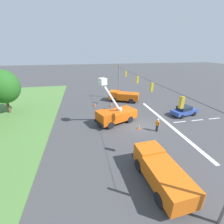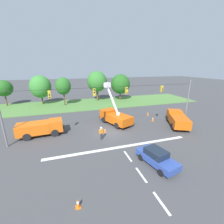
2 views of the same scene
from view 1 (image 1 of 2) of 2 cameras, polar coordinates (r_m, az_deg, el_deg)
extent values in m
plane|color=#424244|center=(21.39, 10.68, -5.19)|extent=(200.00, 200.00, 0.00)
cube|color=silver|center=(23.19, 20.32, -3.99)|extent=(17.60, 0.50, 0.01)
cube|color=silver|center=(24.26, 24.37, -3.45)|extent=(0.20, 2.00, 0.01)
cube|color=silver|center=(26.08, 29.77, -2.71)|extent=(0.20, 2.00, 0.01)
cube|color=silver|center=(28.10, 34.42, -2.05)|extent=(0.20, 2.00, 0.01)
cylinder|color=slate|center=(31.97, 2.50, 11.33)|extent=(0.20, 0.20, 7.20)
cylinder|color=black|center=(19.27, 12.11, 12.46)|extent=(26.00, 0.03, 0.03)
cylinder|color=black|center=(12.81, 25.37, 5.57)|extent=(0.02, 0.02, 0.10)
cube|color=gold|center=(12.95, 24.99, 3.33)|extent=(0.32, 0.28, 0.96)
cylinder|color=yellow|center=(12.96, 25.79, 4.70)|extent=(0.16, 0.05, 0.16)
cylinder|color=black|center=(13.05, 25.56, 3.36)|extent=(0.16, 0.05, 0.16)
cylinder|color=black|center=(13.14, 25.32, 2.05)|extent=(0.16, 0.05, 0.16)
cylinder|color=black|center=(17.26, 15.04, 10.89)|extent=(0.02, 0.02, 0.10)
cube|color=gold|center=(17.37, 14.87, 9.18)|extent=(0.32, 0.28, 0.96)
cylinder|color=black|center=(17.37, 15.46, 10.21)|extent=(0.16, 0.05, 0.16)
cylinder|color=black|center=(17.44, 15.35, 9.18)|extent=(0.16, 0.05, 0.16)
cylinder|color=yellow|center=(17.51, 15.24, 8.17)|extent=(0.16, 0.05, 0.16)
cylinder|color=black|center=(21.32, 9.73, 13.44)|extent=(0.02, 0.02, 0.10)
cube|color=gold|center=(21.41, 9.63, 12.04)|extent=(0.32, 0.28, 0.96)
cylinder|color=black|center=(21.41, 10.10, 12.88)|extent=(0.16, 0.05, 0.16)
cylinder|color=yellow|center=(21.47, 10.04, 12.04)|extent=(0.16, 0.05, 0.16)
cylinder|color=black|center=(21.53, 9.98, 11.20)|extent=(0.16, 0.05, 0.16)
cylinder|color=black|center=(26.61, 5.33, 15.42)|extent=(0.02, 0.02, 0.10)
cube|color=gold|center=(26.69, 5.29, 14.30)|extent=(0.32, 0.28, 0.96)
cylinder|color=yellow|center=(26.69, 5.65, 14.98)|extent=(0.16, 0.05, 0.16)
cylinder|color=black|center=(26.73, 5.63, 14.30)|extent=(0.16, 0.05, 0.16)
cylinder|color=black|center=(26.78, 5.60, 13.62)|extent=(0.16, 0.05, 0.16)
cylinder|color=brown|center=(30.21, -34.74, 1.74)|extent=(0.39, 0.39, 2.28)
ellipsoid|color=#235B1E|center=(29.42, -36.17, 7.80)|extent=(5.16, 4.91, 5.33)
cube|color=#D6560F|center=(22.02, 3.60, -0.74)|extent=(3.83, 4.67, 1.25)
cube|color=#D6560F|center=(20.47, -2.82, -2.09)|extent=(2.86, 2.50, 1.58)
cube|color=#1E2838|center=(20.08, -4.31, -1.77)|extent=(1.99, 0.90, 0.71)
cube|color=black|center=(20.33, -5.06, -4.34)|extent=(2.36, 1.10, 0.30)
cylinder|color=black|center=(20.06, -0.51, -5.13)|extent=(0.64, 1.03, 1.00)
cylinder|color=black|center=(21.80, -3.82, -2.79)|extent=(0.64, 1.03, 1.00)
cylinder|color=black|center=(21.89, 6.87, -2.81)|extent=(0.64, 1.03, 1.00)
cylinder|color=black|center=(23.50, 3.27, -0.84)|extent=(0.64, 1.03, 1.00)
cylinder|color=silver|center=(21.55, 3.04, 1.05)|extent=(0.60, 0.60, 0.36)
cube|color=white|center=(20.15, -0.03, 5.37)|extent=(1.36, 2.85, 4.36)
cube|color=white|center=(18.85, -3.62, 11.54)|extent=(1.14, 1.08, 0.80)
cube|color=orange|center=(12.43, 20.58, -23.20)|extent=(4.20, 2.50, 1.39)
cube|color=orange|center=(14.16, 13.80, -15.38)|extent=(1.88, 2.26, 1.54)
cube|color=#1E2838|center=(14.42, 12.73, -13.15)|extent=(0.22, 1.91, 0.69)
cube|color=black|center=(15.18, 11.84, -15.17)|extent=(0.31, 2.25, 0.30)
cylinder|color=black|center=(14.09, 10.05, -19.29)|extent=(1.02, 0.34, 1.00)
cylinder|color=black|center=(14.94, 17.60, -17.31)|extent=(1.02, 0.34, 1.00)
cylinder|color=black|center=(12.11, 17.69, -29.22)|extent=(1.02, 0.34, 1.00)
cylinder|color=black|center=(13.09, 26.21, -25.84)|extent=(1.02, 0.34, 1.00)
cube|color=#D6560F|center=(30.63, 6.20, 6.00)|extent=(3.88, 4.74, 1.30)
cube|color=#D6560F|center=(31.11, 0.78, 6.62)|extent=(2.77, 2.56, 1.54)
cube|color=#1E2838|center=(31.18, -0.34, 7.17)|extent=(1.82, 0.94, 0.69)
cube|color=black|center=(31.51, -0.95, 5.66)|extent=(2.16, 1.14, 0.30)
cylinder|color=black|center=(30.29, 0.74, 4.65)|extent=(0.68, 1.02, 1.00)
cylinder|color=black|center=(32.28, 1.62, 5.78)|extent=(0.68, 1.02, 1.00)
cylinder|color=black|center=(29.73, 7.26, 4.12)|extent=(0.68, 1.02, 1.00)
cylinder|color=black|center=(31.75, 7.75, 5.30)|extent=(0.68, 1.02, 1.00)
cube|color=#2D4799|center=(26.79, 25.82, 0.18)|extent=(2.68, 4.59, 0.64)
cube|color=#192333|center=(26.47, 25.83, 1.37)|extent=(1.92, 2.35, 0.60)
cylinder|color=black|center=(28.39, 26.19, 0.61)|extent=(0.34, 0.67, 0.64)
cylinder|color=black|center=(27.43, 28.86, -0.63)|extent=(0.34, 0.67, 0.64)
cylinder|color=black|center=(26.46, 22.44, -0.26)|extent=(0.34, 0.67, 0.64)
cylinder|color=black|center=(25.43, 25.17, -1.63)|extent=(0.34, 0.67, 0.64)
cylinder|color=#383842|center=(20.45, 16.55, -5.80)|extent=(0.18, 0.18, 0.85)
cylinder|color=#383842|center=(20.34, 16.95, -6.02)|extent=(0.18, 0.18, 0.85)
cube|color=orange|center=(20.07, 16.98, -4.09)|extent=(0.46, 0.36, 0.60)
cube|color=silver|center=(20.07, 16.98, -4.09)|extent=(0.42, 0.21, 0.62)
cylinder|color=orange|center=(20.22, 16.44, -3.73)|extent=(0.11, 0.11, 0.55)
cylinder|color=orange|center=(19.90, 17.55, -4.30)|extent=(0.11, 0.11, 0.55)
sphere|color=tan|center=(19.89, 17.12, -2.98)|extent=(0.22, 0.22, 0.22)
sphere|color=white|center=(19.87, 17.14, -2.83)|extent=(0.26, 0.26, 0.26)
cube|color=orange|center=(28.11, -0.17, 2.16)|extent=(0.36, 0.36, 0.03)
cone|color=orange|center=(27.97, -0.17, 2.93)|extent=(0.31, 0.31, 0.77)
cylinder|color=white|center=(27.96, -0.17, 3.01)|extent=(0.19, 0.19, 0.14)
cube|color=orange|center=(20.59, 10.13, -6.25)|extent=(0.36, 0.36, 0.03)
cone|color=orange|center=(20.46, 10.19, -5.54)|extent=(0.22, 0.22, 0.55)
cylinder|color=white|center=(20.44, 10.19, -5.47)|extent=(0.14, 0.14, 0.10)
cube|color=orange|center=(28.47, -6.60, 2.28)|extent=(0.36, 0.36, 0.03)
cone|color=orange|center=(28.35, -6.63, 2.96)|extent=(0.28, 0.28, 0.69)
cylinder|color=white|center=(28.34, -6.63, 3.03)|extent=(0.17, 0.17, 0.13)
camera|label=2|loc=(28.96, 56.60, 11.76)|focal=24.00mm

